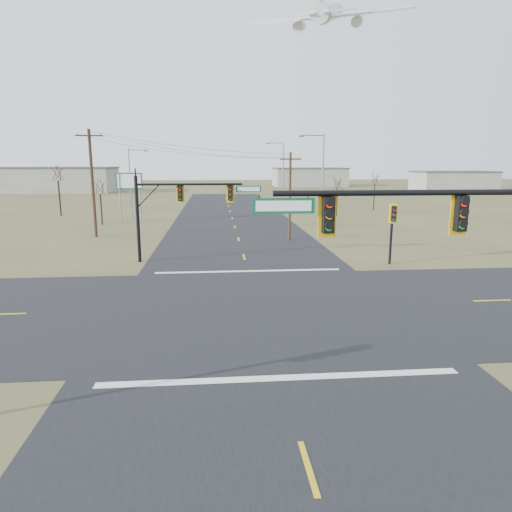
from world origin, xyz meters
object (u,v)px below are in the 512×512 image
at_px(utility_pole_near, 290,195).
at_px(streetlight_c, 131,180).
at_px(bare_tree_b, 57,172).
at_px(bare_tree_d, 375,178).
at_px(streetlight_b, 282,172).
at_px(streetlight_a, 321,176).
at_px(bare_tree_c, 337,183).
at_px(mast_arm_near, 464,233).
at_px(pedestal_signal_ne, 393,220).
at_px(utility_pole_far, 92,182).
at_px(mast_arm_far, 184,200).
at_px(bare_tree_a, 100,186).
at_px(highway_sign, 130,187).

distance_m(utility_pole_near, streetlight_c, 23.32).
height_order(bare_tree_b, bare_tree_d, bare_tree_b).
bearing_deg(utility_pole_near, streetlight_b, 83.33).
distance_m(streetlight_a, bare_tree_c, 11.82).
relative_size(mast_arm_near, bare_tree_d, 1.77).
xyz_separation_m(pedestal_signal_ne, utility_pole_near, (-5.42, 10.47, 1.00)).
relative_size(mast_arm_near, bare_tree_b, 1.46).
distance_m(utility_pole_near, utility_pole_far, 18.34).
xyz_separation_m(streetlight_b, streetlight_c, (-19.86, -10.96, -0.74)).
distance_m(utility_pole_far, bare_tree_b, 20.25).
distance_m(mast_arm_far, streetlight_c, 25.61).
distance_m(mast_arm_far, bare_tree_a, 22.83).
bearing_deg(bare_tree_c, bare_tree_b, 174.56).
bearing_deg(streetlight_a, highway_sign, 147.97).
bearing_deg(bare_tree_c, utility_pole_near, -116.85).
bearing_deg(bare_tree_c, utility_pole_far, -151.64).
height_order(streetlight_b, bare_tree_c, streetlight_b).
distance_m(bare_tree_b, bare_tree_d, 43.64).
height_order(utility_pole_far, highway_sign, utility_pole_far).
bearing_deg(utility_pole_far, mast_arm_near, -58.89).
xyz_separation_m(utility_pole_far, highway_sign, (1.36, 10.93, -1.05)).
relative_size(streetlight_c, bare_tree_d, 1.47).
bearing_deg(bare_tree_a, utility_pole_far, -80.34).
height_order(pedestal_signal_ne, bare_tree_b, bare_tree_b).
distance_m(bare_tree_a, bare_tree_c, 29.27).
relative_size(streetlight_b, bare_tree_b, 1.40).
distance_m(mast_arm_near, bare_tree_d, 54.67).
bearing_deg(bare_tree_c, streetlight_c, -175.83).
bearing_deg(utility_pole_near, bare_tree_b, 141.32).
distance_m(highway_sign, streetlight_b, 23.63).
distance_m(utility_pole_near, bare_tree_b, 34.62).
relative_size(utility_pole_far, bare_tree_b, 1.41).
distance_m(utility_pole_far, bare_tree_a, 8.78).
xyz_separation_m(bare_tree_b, bare_tree_c, (36.20, -3.45, -1.41)).
relative_size(utility_pole_far, streetlight_b, 1.01).
bearing_deg(streetlight_b, utility_pole_far, -141.52).
height_order(mast_arm_near, streetlight_a, streetlight_a).
bearing_deg(streetlight_c, bare_tree_d, -2.89).
relative_size(mast_arm_far, utility_pole_far, 0.89).
height_order(streetlight_c, bare_tree_c, streetlight_c).
distance_m(utility_pole_near, streetlight_b, 27.46).
bearing_deg(streetlight_a, mast_arm_far, -144.17).
relative_size(highway_sign, bare_tree_c, 1.06).
bearing_deg(mast_arm_far, bare_tree_c, 62.21).
height_order(mast_arm_near, bare_tree_a, mast_arm_near).
height_order(highway_sign, streetlight_b, streetlight_b).
bearing_deg(bare_tree_b, bare_tree_d, 4.15).
distance_m(utility_pole_near, bare_tree_d, 29.78).
distance_m(pedestal_signal_ne, utility_pole_near, 11.83).
xyz_separation_m(pedestal_signal_ne, bare_tree_b, (-32.42, 32.09, 2.52)).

